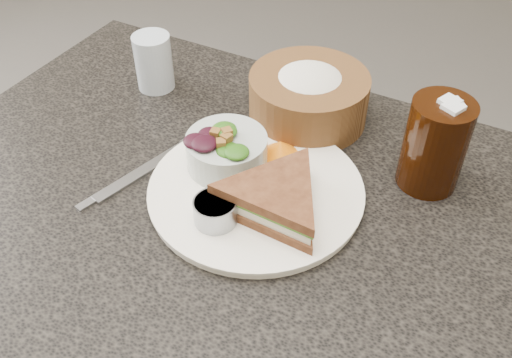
{
  "coord_description": "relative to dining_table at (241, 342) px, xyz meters",
  "views": [
    {
      "loc": [
        0.3,
        -0.5,
        1.32
      ],
      "look_at": [
        0.02,
        0.02,
        0.78
      ],
      "focal_mm": 40.0,
      "sensor_mm": 36.0,
      "label": 1
    }
  ],
  "objects": [
    {
      "name": "dressing_ramekin",
      "position": [
        0.0,
        -0.06,
        0.41
      ],
      "size": [
        0.06,
        0.06,
        0.04
      ],
      "primitive_type": "cylinder",
      "rotation": [
        0.0,
        0.0,
        0.04
      ],
      "color": "gray",
      "rests_on": "dinner_plate"
    },
    {
      "name": "salad_bowl",
      "position": [
        -0.04,
        0.05,
        0.42
      ],
      "size": [
        0.14,
        0.14,
        0.07
      ],
      "primitive_type": null,
      "rotation": [
        0.0,
        0.0,
        0.22
      ],
      "color": "#A9B5B0",
      "rests_on": "dinner_plate"
    },
    {
      "name": "cola_glass",
      "position": [
        0.23,
        0.17,
        0.45
      ],
      "size": [
        0.11,
        0.11,
        0.15
      ],
      "primitive_type": null,
      "rotation": [
        0.0,
        0.0,
        0.26
      ],
      "color": "black",
      "rests_on": "dining_table"
    },
    {
      "name": "knife",
      "position": [
        -0.16,
        -0.02,
        0.38
      ],
      "size": [
        0.07,
        0.2,
        0.0
      ],
      "primitive_type": "cube",
      "rotation": [
        0.0,
        0.0,
        -0.27
      ],
      "color": "#95979C",
      "rests_on": "dining_table"
    },
    {
      "name": "dinner_plate",
      "position": [
        0.02,
        0.02,
        0.38
      ],
      "size": [
        0.3,
        0.3,
        0.01
      ],
      "primitive_type": "cylinder",
      "color": "white",
      "rests_on": "dining_table"
    },
    {
      "name": "orange_wedge",
      "position": [
        0.02,
        0.1,
        0.4
      ],
      "size": [
        0.08,
        0.08,
        0.03
      ],
      "primitive_type": "cone",
      "rotation": [
        0.0,
        0.0,
        0.33
      ],
      "color": "orange",
      "rests_on": "dinner_plate"
    },
    {
      "name": "fork",
      "position": [
        -0.15,
        -0.0,
        0.38
      ],
      "size": [
        0.07,
        0.19,
        0.01
      ],
      "primitive_type": "cube",
      "rotation": [
        0.0,
        0.0,
        -0.27
      ],
      "color": "gray",
      "rests_on": "dining_table"
    },
    {
      "name": "water_glass",
      "position": [
        -0.27,
        0.19,
        0.42
      ],
      "size": [
        0.07,
        0.07,
        0.1
      ],
      "primitive_type": "cylinder",
      "rotation": [
        0.0,
        0.0,
        -0.07
      ],
      "color": "silver",
      "rests_on": "dining_table"
    },
    {
      "name": "bread_basket",
      "position": [
        0.01,
        0.23,
        0.43
      ],
      "size": [
        0.23,
        0.23,
        0.11
      ],
      "primitive_type": null,
      "rotation": [
        0.0,
        0.0,
        0.2
      ],
      "color": "brown",
      "rests_on": "dining_table"
    },
    {
      "name": "sandwich",
      "position": [
        0.07,
        -0.0,
        0.41
      ],
      "size": [
        0.19,
        0.19,
        0.05
      ],
      "primitive_type": null,
      "rotation": [
        0.0,
        0.0,
        -0.05
      ],
      "color": "brown",
      "rests_on": "dinner_plate"
    },
    {
      "name": "dining_table",
      "position": [
        0.0,
        0.0,
        0.0
      ],
      "size": [
        1.0,
        0.7,
        0.75
      ],
      "primitive_type": "cube",
      "color": "black",
      "rests_on": "floor"
    }
  ]
}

